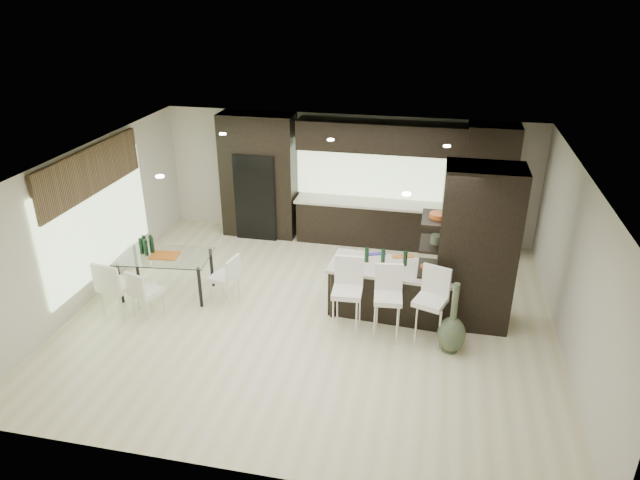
% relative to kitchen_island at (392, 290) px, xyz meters
% --- Properties ---
extents(ground, '(8.00, 8.00, 0.00)m').
position_rel_kitchen_island_xyz_m(ground, '(-1.29, -0.39, -0.44)').
color(ground, beige).
rests_on(ground, ground).
extents(back_wall, '(8.00, 0.02, 2.70)m').
position_rel_kitchen_island_xyz_m(back_wall, '(-1.29, 3.11, 0.91)').
color(back_wall, beige).
rests_on(back_wall, ground).
extents(left_wall, '(0.02, 7.00, 2.70)m').
position_rel_kitchen_island_xyz_m(left_wall, '(-5.29, -0.39, 0.91)').
color(left_wall, beige).
rests_on(left_wall, ground).
extents(right_wall, '(0.02, 7.00, 2.70)m').
position_rel_kitchen_island_xyz_m(right_wall, '(2.71, -0.39, 0.91)').
color(right_wall, beige).
rests_on(right_wall, ground).
extents(ceiling, '(8.00, 7.00, 0.02)m').
position_rel_kitchen_island_xyz_m(ceiling, '(-1.29, -0.39, 2.26)').
color(ceiling, white).
rests_on(ceiling, ground).
extents(window_left, '(0.04, 3.20, 1.90)m').
position_rel_kitchen_island_xyz_m(window_left, '(-5.25, -0.19, 0.91)').
color(window_left, '#B2D199').
rests_on(window_left, left_wall).
extents(window_back, '(3.40, 0.04, 1.20)m').
position_rel_kitchen_island_xyz_m(window_back, '(-0.69, 3.07, 1.11)').
color(window_back, '#B2D199').
rests_on(window_back, back_wall).
extents(stone_accent, '(0.08, 3.00, 0.80)m').
position_rel_kitchen_island_xyz_m(stone_accent, '(-5.22, -0.19, 1.81)').
color(stone_accent, brown).
rests_on(stone_accent, left_wall).
extents(ceiling_spots, '(4.00, 3.00, 0.02)m').
position_rel_kitchen_island_xyz_m(ceiling_spots, '(-1.29, -0.14, 2.24)').
color(ceiling_spots, white).
rests_on(ceiling_spots, ceiling).
extents(back_cabinetry, '(6.80, 0.68, 2.70)m').
position_rel_kitchen_island_xyz_m(back_cabinetry, '(-0.79, 2.78, 0.91)').
color(back_cabinetry, black).
rests_on(back_cabinetry, ground).
extents(refrigerator, '(0.90, 0.68, 1.90)m').
position_rel_kitchen_island_xyz_m(refrigerator, '(-3.19, 2.73, 0.51)').
color(refrigerator, black).
rests_on(refrigerator, ground).
extents(partition_column, '(1.20, 0.80, 2.70)m').
position_rel_kitchen_island_xyz_m(partition_column, '(1.31, 0.01, 0.91)').
color(partition_column, black).
rests_on(partition_column, ground).
extents(kitchen_island, '(2.16, 1.06, 0.88)m').
position_rel_kitchen_island_xyz_m(kitchen_island, '(0.00, 0.00, 0.00)').
color(kitchen_island, black).
rests_on(kitchen_island, ground).
extents(stool_left, '(0.48, 0.48, 1.04)m').
position_rel_kitchen_island_xyz_m(stool_left, '(-0.65, -0.78, 0.08)').
color(stool_left, white).
rests_on(stool_left, ground).
extents(stool_mid, '(0.48, 0.48, 0.99)m').
position_rel_kitchen_island_xyz_m(stool_mid, '(-0.00, -0.77, 0.05)').
color(stool_mid, white).
rests_on(stool_mid, ground).
extents(stool_right, '(0.57, 0.57, 1.02)m').
position_rel_kitchen_island_xyz_m(stool_right, '(0.65, -0.78, 0.07)').
color(stool_right, white).
rests_on(stool_right, ground).
extents(bench, '(1.47, 0.94, 0.53)m').
position_rel_kitchen_island_xyz_m(bench, '(-0.03, 0.21, -0.17)').
color(bench, black).
rests_on(bench, ground).
extents(floor_vase, '(0.55, 0.55, 1.18)m').
position_rel_kitchen_island_xyz_m(floor_vase, '(1.01, -0.93, 0.15)').
color(floor_vase, '#47563D').
rests_on(floor_vase, ground).
extents(dining_table, '(1.69, 1.07, 0.77)m').
position_rel_kitchen_island_xyz_m(dining_table, '(-4.03, -0.22, -0.05)').
color(dining_table, white).
rests_on(dining_table, ground).
extents(chair_near, '(0.57, 0.57, 0.82)m').
position_rel_kitchen_island_xyz_m(chair_near, '(-4.03, -0.97, -0.03)').
color(chair_near, white).
rests_on(chair_near, ground).
extents(chair_far, '(0.59, 0.59, 0.95)m').
position_rel_kitchen_island_xyz_m(chair_far, '(-4.53, -1.00, 0.04)').
color(chair_far, white).
rests_on(chair_far, ground).
extents(chair_end, '(0.52, 0.52, 0.81)m').
position_rel_kitchen_island_xyz_m(chair_end, '(-2.93, -0.22, -0.03)').
color(chair_end, white).
rests_on(chair_end, ground).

